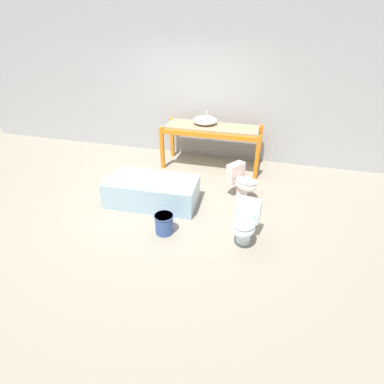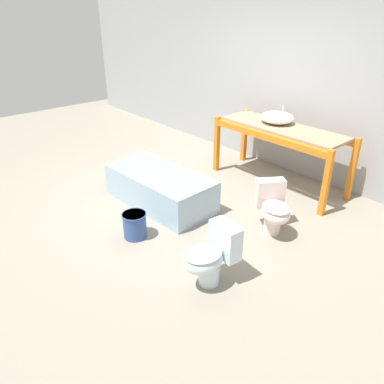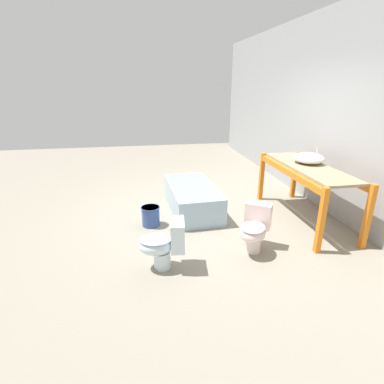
% 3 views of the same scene
% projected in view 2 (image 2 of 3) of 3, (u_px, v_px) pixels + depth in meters
% --- Properties ---
extents(ground_plane, '(12.00, 12.00, 0.00)m').
position_uv_depth(ground_plane, '(178.00, 202.00, 5.11)').
color(ground_plane, gray).
extents(warehouse_wall_rear, '(10.80, 0.08, 3.20)m').
position_uv_depth(warehouse_wall_rear, '(284.00, 64.00, 5.60)').
color(warehouse_wall_rear, '#9EA0A3').
rests_on(warehouse_wall_rear, ground_plane).
extents(shelving_rack, '(1.98, 0.72, 0.88)m').
position_uv_depth(shelving_rack, '(281.00, 135.00, 5.30)').
color(shelving_rack, orange).
rests_on(shelving_rack, ground_plane).
extents(sink_basin, '(0.49, 0.46, 0.24)m').
position_uv_depth(sink_basin, '(277.00, 118.00, 5.36)').
color(sink_basin, white).
rests_on(sink_basin, shelving_rack).
extents(bathtub_main, '(1.54, 0.80, 0.44)m').
position_uv_depth(bathtub_main, '(160.00, 186.00, 4.98)').
color(bathtub_main, '#99B7CC').
rests_on(bathtub_main, ground_plane).
extents(toilet_near, '(0.38, 0.56, 0.60)m').
position_uv_depth(toilet_near, '(211.00, 256.00, 3.50)').
color(toilet_near, silver).
rests_on(toilet_near, ground_plane).
extents(toilet_far, '(0.62, 0.57, 0.60)m').
position_uv_depth(toilet_far, '(273.00, 208.00, 4.31)').
color(toilet_far, silver).
rests_on(toilet_far, ground_plane).
extents(bucket_white, '(0.28, 0.28, 0.30)m').
position_uv_depth(bucket_white, '(135.00, 225.00, 4.28)').
color(bucket_white, '#334C8C').
rests_on(bucket_white, ground_plane).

